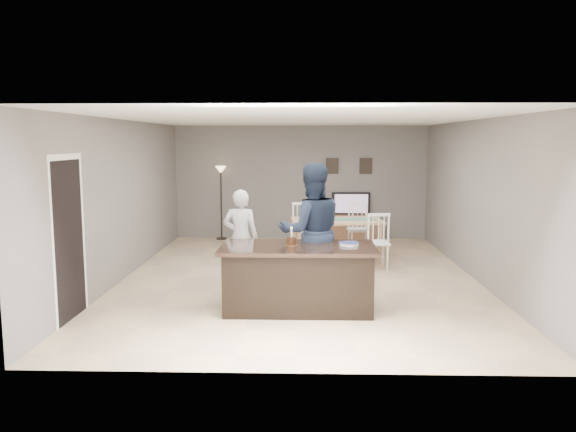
{
  "coord_description": "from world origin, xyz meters",
  "views": [
    {
      "loc": [
        0.07,
        -9.43,
        2.35
      ],
      "look_at": [
        -0.18,
        -0.3,
        1.12
      ],
      "focal_mm": 35.0,
      "sensor_mm": 36.0,
      "label": 1
    }
  ],
  "objects_px": {
    "tv_console": "(351,227)",
    "dining_table": "(337,227)",
    "plate_stack": "(349,244)",
    "woman": "(241,237)",
    "floor_lamp": "(221,183)",
    "kitchen_island": "(298,277)",
    "birthday_cake": "(291,241)",
    "television": "(351,204)",
    "man": "(311,232)"
  },
  "relations": [
    {
      "from": "birthday_cake",
      "to": "woman",
      "type": "bearing_deg",
      "value": 123.41
    },
    {
      "from": "television",
      "to": "woman",
      "type": "height_order",
      "value": "woman"
    },
    {
      "from": "kitchen_island",
      "to": "floor_lamp",
      "type": "bearing_deg",
      "value": 108.68
    },
    {
      "from": "plate_stack",
      "to": "floor_lamp",
      "type": "relative_size",
      "value": 0.16
    },
    {
      "from": "television",
      "to": "man",
      "type": "relative_size",
      "value": 0.45
    },
    {
      "from": "woman",
      "to": "dining_table",
      "type": "bearing_deg",
      "value": -128.45
    },
    {
      "from": "kitchen_island",
      "to": "man",
      "type": "xyz_separation_m",
      "value": [
        0.19,
        0.55,
        0.56
      ]
    },
    {
      "from": "kitchen_island",
      "to": "woman",
      "type": "relative_size",
      "value": 1.37
    },
    {
      "from": "man",
      "to": "tv_console",
      "type": "bearing_deg",
      "value": -111.86
    },
    {
      "from": "woman",
      "to": "floor_lamp",
      "type": "relative_size",
      "value": 0.9
    },
    {
      "from": "woman",
      "to": "birthday_cake",
      "type": "relative_size",
      "value": 6.05
    },
    {
      "from": "plate_stack",
      "to": "dining_table",
      "type": "height_order",
      "value": "dining_table"
    },
    {
      "from": "television",
      "to": "man",
      "type": "height_order",
      "value": "man"
    },
    {
      "from": "kitchen_island",
      "to": "birthday_cake",
      "type": "xyz_separation_m",
      "value": [
        -0.09,
        0.05,
        0.51
      ]
    },
    {
      "from": "dining_table",
      "to": "floor_lamp",
      "type": "xyz_separation_m",
      "value": [
        -2.62,
        2.36,
        0.68
      ]
    },
    {
      "from": "man",
      "to": "birthday_cake",
      "type": "distance_m",
      "value": 0.57
    },
    {
      "from": "television",
      "to": "birthday_cake",
      "type": "relative_size",
      "value": 3.53
    },
    {
      "from": "kitchen_island",
      "to": "dining_table",
      "type": "xyz_separation_m",
      "value": [
        0.73,
        3.23,
        0.22
      ]
    },
    {
      "from": "kitchen_island",
      "to": "birthday_cake",
      "type": "height_order",
      "value": "birthday_cake"
    },
    {
      "from": "birthday_cake",
      "to": "dining_table",
      "type": "distance_m",
      "value": 3.3
    },
    {
      "from": "tv_console",
      "to": "man",
      "type": "relative_size",
      "value": 0.59
    },
    {
      "from": "birthday_cake",
      "to": "television",
      "type": "bearing_deg",
      "value": 76.95
    },
    {
      "from": "woman",
      "to": "plate_stack",
      "type": "relative_size",
      "value": 5.73
    },
    {
      "from": "tv_console",
      "to": "dining_table",
      "type": "relative_size",
      "value": 0.57
    },
    {
      "from": "woman",
      "to": "birthday_cake",
      "type": "xyz_separation_m",
      "value": [
        0.86,
        -1.3,
        0.18
      ]
    },
    {
      "from": "woman",
      "to": "dining_table",
      "type": "xyz_separation_m",
      "value": [
        1.68,
        1.88,
        -0.11
      ]
    },
    {
      "from": "television",
      "to": "birthday_cake",
      "type": "height_order",
      "value": "birthday_cake"
    },
    {
      "from": "kitchen_island",
      "to": "tv_console",
      "type": "xyz_separation_m",
      "value": [
        1.2,
        5.57,
        -0.15
      ]
    },
    {
      "from": "man",
      "to": "plate_stack",
      "type": "distance_m",
      "value": 0.72
    },
    {
      "from": "television",
      "to": "woman",
      "type": "xyz_separation_m",
      "value": [
        -2.15,
        -4.29,
        -0.08
      ]
    },
    {
      "from": "dining_table",
      "to": "birthday_cake",
      "type": "bearing_deg",
      "value": -110.46
    },
    {
      "from": "kitchen_island",
      "to": "woman",
      "type": "xyz_separation_m",
      "value": [
        -0.95,
        1.35,
        0.33
      ]
    },
    {
      "from": "man",
      "to": "birthday_cake",
      "type": "bearing_deg",
      "value": 49.69
    },
    {
      "from": "woman",
      "to": "plate_stack",
      "type": "xyz_separation_m",
      "value": [
        1.66,
        -1.29,
        0.14
      ]
    },
    {
      "from": "tv_console",
      "to": "man",
      "type": "height_order",
      "value": "man"
    },
    {
      "from": "plate_stack",
      "to": "floor_lamp",
      "type": "distance_m",
      "value": 6.12
    },
    {
      "from": "birthday_cake",
      "to": "floor_lamp",
      "type": "height_order",
      "value": "floor_lamp"
    },
    {
      "from": "television",
      "to": "man",
      "type": "xyz_separation_m",
      "value": [
        -1.01,
        -5.09,
        0.15
      ]
    },
    {
      "from": "man",
      "to": "birthday_cake",
      "type": "xyz_separation_m",
      "value": [
        -0.28,
        -0.5,
        -0.05
      ]
    },
    {
      "from": "television",
      "to": "plate_stack",
      "type": "distance_m",
      "value": 5.6
    },
    {
      "from": "woman",
      "to": "floor_lamp",
      "type": "height_order",
      "value": "floor_lamp"
    },
    {
      "from": "birthday_cake",
      "to": "man",
      "type": "bearing_deg",
      "value": 60.18
    },
    {
      "from": "television",
      "to": "birthday_cake",
      "type": "xyz_separation_m",
      "value": [
        -1.29,
        -5.59,
        0.1
      ]
    },
    {
      "from": "woman",
      "to": "plate_stack",
      "type": "distance_m",
      "value": 2.1
    },
    {
      "from": "floor_lamp",
      "to": "tv_console",
      "type": "bearing_deg",
      "value": -0.37
    },
    {
      "from": "tv_console",
      "to": "dining_table",
      "type": "bearing_deg",
      "value": -101.42
    },
    {
      "from": "plate_stack",
      "to": "dining_table",
      "type": "bearing_deg",
      "value": 89.63
    },
    {
      "from": "tv_console",
      "to": "man",
      "type": "distance_m",
      "value": 5.17
    },
    {
      "from": "kitchen_island",
      "to": "floor_lamp",
      "type": "xyz_separation_m",
      "value": [
        -1.89,
        5.59,
        0.9
      ]
    },
    {
      "from": "television",
      "to": "dining_table",
      "type": "xyz_separation_m",
      "value": [
        -0.47,
        -2.41,
        -0.19
      ]
    }
  ]
}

